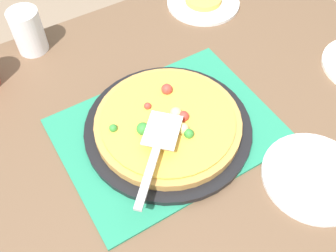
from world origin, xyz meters
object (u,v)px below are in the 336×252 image
(pizza_pan, at_px, (168,128))
(plate_side, at_px, (314,177))
(cup_far, at_px, (28,31))
(pizza_server, at_px, (157,149))
(plate_near_left, at_px, (203,3))
(pizza, at_px, (168,123))

(pizza_pan, height_order, plate_side, pizza_pan)
(cup_far, bearing_deg, pizza_pan, 111.10)
(pizza_server, bearing_deg, cup_far, -78.98)
(plate_near_left, bearing_deg, cup_far, -8.23)
(plate_side, bearing_deg, pizza_pan, -53.12)
(pizza, bearing_deg, pizza_server, 45.00)
(cup_far, bearing_deg, pizza_server, 101.02)
(plate_near_left, distance_m, cup_far, 0.52)
(pizza, height_order, plate_near_left, pizza)
(pizza_pan, relative_size, pizza, 1.15)
(pizza_pan, xyz_separation_m, plate_near_left, (-0.34, -0.36, -0.01))
(plate_near_left, xyz_separation_m, pizza_server, (0.41, 0.43, 0.06))
(pizza_pan, xyz_separation_m, plate_side, (-0.20, 0.26, -0.01))
(plate_near_left, bearing_deg, pizza, 46.14)
(pizza_pan, relative_size, plate_near_left, 1.73)
(pizza_pan, height_order, pizza_server, pizza_server)
(pizza_pan, xyz_separation_m, pizza_server, (0.07, 0.07, 0.06))
(plate_side, bearing_deg, cup_far, -62.33)
(plate_side, relative_size, cup_far, 1.83)
(plate_side, height_order, cup_far, cup_far)
(cup_far, height_order, pizza_server, cup_far)
(cup_far, relative_size, pizza_server, 0.62)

